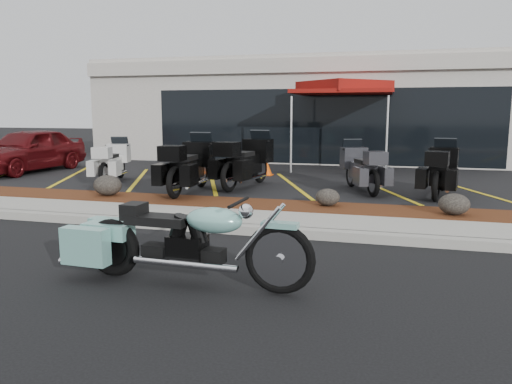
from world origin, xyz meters
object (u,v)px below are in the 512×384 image
(hero_cruiser, at_px, (280,249))
(traffic_cone, at_px, (267,168))
(touring_white, at_px, (120,158))
(popup_canopy, at_px, (344,89))
(parked_car, at_px, (28,150))

(hero_cruiser, height_order, traffic_cone, hero_cruiser)
(hero_cruiser, distance_m, touring_white, 9.62)
(hero_cruiser, bearing_deg, traffic_cone, 107.23)
(traffic_cone, relative_size, popup_canopy, 0.10)
(popup_canopy, bearing_deg, traffic_cone, -110.01)
(parked_car, bearing_deg, traffic_cone, 11.73)
(touring_white, height_order, traffic_cone, touring_white)
(touring_white, height_order, parked_car, parked_car)
(traffic_cone, bearing_deg, popup_canopy, 48.09)
(touring_white, bearing_deg, parked_car, 65.92)
(parked_car, xyz_separation_m, traffic_cone, (7.44, 1.11, -0.48))
(traffic_cone, height_order, popup_canopy, popup_canopy)
(hero_cruiser, relative_size, popup_canopy, 0.77)
(touring_white, bearing_deg, popup_canopy, -69.88)
(touring_white, xyz_separation_m, popup_canopy, (5.83, 3.95, 1.98))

